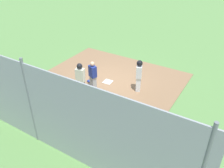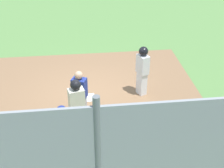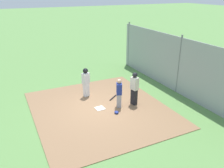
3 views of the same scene
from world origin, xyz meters
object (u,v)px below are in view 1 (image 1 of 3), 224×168
Objects in this scene: runner at (139,74)px; catcher_mask at (89,81)px; catcher at (93,75)px; home_plate at (108,82)px; baseball_bat at (109,96)px; umpire at (81,80)px.

catcher_mask is (-2.53, -0.60, -0.87)m from runner.
runner reaches higher than catcher.
home_plate is 1.83× the size of catcher_mask.
baseball_bat is 1.73m from catcher_mask.
umpire is at bearing -96.99° from baseball_bat.
catcher is at bearing -137.16° from baseball_bat.
umpire reaches higher than home_plate.
baseball_bat reaches higher than home_plate.
umpire is at bearing -162.14° from catcher.
baseball_bat is at bearing 30.26° from runner.
baseball_bat is at bearing -72.93° from umpire.
umpire reaches higher than baseball_bat.
umpire reaches higher than runner.
umpire is 2.77m from runner.
catcher is at bearing -37.12° from catcher_mask.
runner is at bearing 13.43° from catcher_mask.
umpire is 1.07× the size of runner.
catcher_mask is (-1.62, 0.62, 0.03)m from baseball_bat.
home_plate is 1.95m from runner.
home_plate is at bearing -23.50° from umpire.
runner is 2.13× the size of baseball_bat.
runner is 6.82× the size of catcher_mask.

